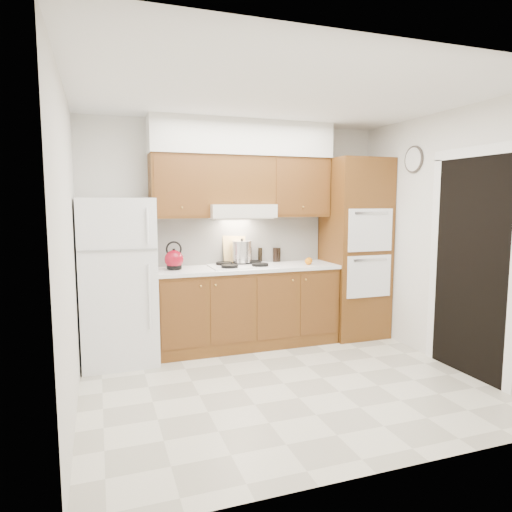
{
  "coord_description": "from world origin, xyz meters",
  "views": [
    {
      "loc": [
        -1.58,
        -3.76,
        1.69
      ],
      "look_at": [
        -0.12,
        0.45,
        1.15
      ],
      "focal_mm": 32.0,
      "sensor_mm": 36.0,
      "label": 1
    }
  ],
  "objects_px": {
    "stock_pot": "(242,252)",
    "kettle": "(174,259)",
    "fridge": "(118,281)",
    "oven_cabinet": "(355,248)"
  },
  "relations": [
    {
      "from": "oven_cabinet",
      "to": "stock_pot",
      "type": "height_order",
      "value": "oven_cabinet"
    },
    {
      "from": "fridge",
      "to": "oven_cabinet",
      "type": "distance_m",
      "value": 2.86
    },
    {
      "from": "oven_cabinet",
      "to": "stock_pot",
      "type": "relative_size",
      "value": 9.07
    },
    {
      "from": "fridge",
      "to": "stock_pot",
      "type": "relative_size",
      "value": 7.09
    },
    {
      "from": "oven_cabinet",
      "to": "stock_pot",
      "type": "distance_m",
      "value": 1.43
    },
    {
      "from": "stock_pot",
      "to": "kettle",
      "type": "bearing_deg",
      "value": -169.87
    },
    {
      "from": "fridge",
      "to": "stock_pot",
      "type": "distance_m",
      "value": 1.46
    },
    {
      "from": "oven_cabinet",
      "to": "kettle",
      "type": "bearing_deg",
      "value": 179.21
    },
    {
      "from": "kettle",
      "to": "oven_cabinet",
      "type": "bearing_deg",
      "value": -3.89
    },
    {
      "from": "fridge",
      "to": "oven_cabinet",
      "type": "relative_size",
      "value": 0.78
    }
  ]
}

